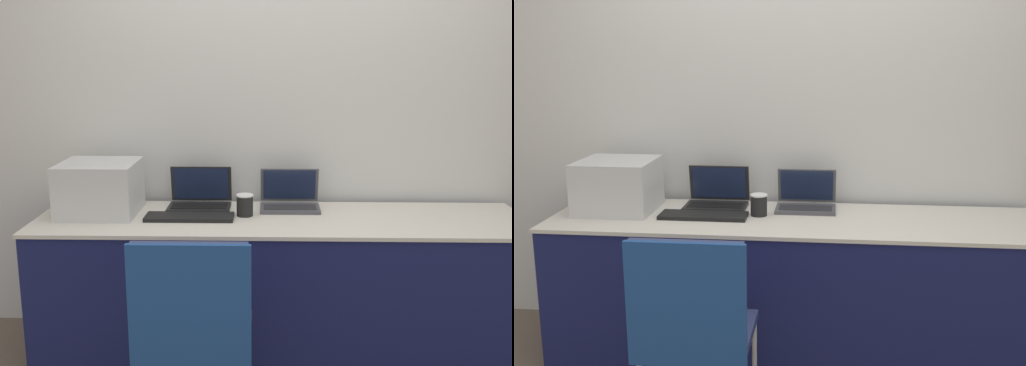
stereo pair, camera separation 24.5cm
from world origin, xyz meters
The scene contains 8 objects.
wall_back centered at (0.00, 0.74, 1.30)m, with size 8.00×0.05×2.60m.
table centered at (0.00, 0.33, 0.39)m, with size 2.61×0.69×0.78m.
printer centered at (-0.98, 0.39, 0.93)m, with size 0.41×0.40×0.28m.
laptop_left centered at (-0.46, 0.54, 0.83)m, with size 0.35×0.25×0.22m.
laptop_right centered at (0.05, 0.53, 0.82)m, with size 0.33×0.26×0.21m.
external_keyboard centered at (-0.49, 0.30, 0.79)m, with size 0.47×0.16×0.02m.
coffee_cup centered at (-0.20, 0.37, 0.84)m, with size 0.09×0.09×0.12m.
chair centered at (-0.38, -0.45, 0.56)m, with size 0.48×0.48×0.92m.
Camera 1 is at (-0.06, -2.73, 1.64)m, focal length 42.00 mm.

